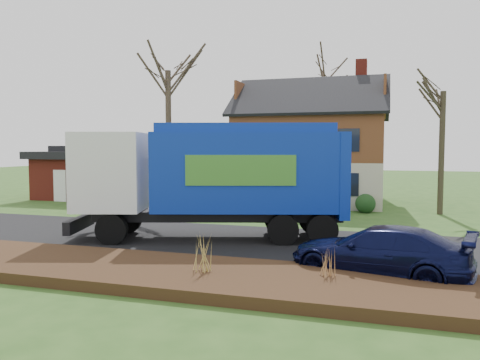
% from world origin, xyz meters
% --- Properties ---
extents(ground, '(120.00, 120.00, 0.00)m').
position_xyz_m(ground, '(0.00, 0.00, 0.00)').
color(ground, '#294C19').
rests_on(ground, ground).
extents(road, '(80.00, 7.00, 0.02)m').
position_xyz_m(road, '(0.00, 0.00, 0.01)').
color(road, black).
rests_on(road, ground).
extents(mulch_verge, '(80.00, 3.50, 0.30)m').
position_xyz_m(mulch_verge, '(0.00, -5.30, 0.15)').
color(mulch_verge, '#322010').
rests_on(mulch_verge, ground).
extents(main_house, '(12.95, 8.95, 9.26)m').
position_xyz_m(main_house, '(1.49, 13.91, 4.03)').
color(main_house, beige).
rests_on(main_house, ground).
extents(ranch_house, '(9.80, 8.20, 3.70)m').
position_xyz_m(ranch_house, '(-12.00, 13.00, 1.81)').
color(ranch_house, maroon).
rests_on(ranch_house, ground).
extents(garbage_truck, '(10.83, 5.66, 4.49)m').
position_xyz_m(garbage_truck, '(0.31, 0.35, 2.59)').
color(garbage_truck, black).
rests_on(garbage_truck, ground).
extents(silver_sedan, '(4.53, 1.67, 1.48)m').
position_xyz_m(silver_sedan, '(-6.26, 4.67, 0.74)').
color(silver_sedan, '#AEB2B6').
rests_on(silver_sedan, ground).
extents(navy_wagon, '(5.23, 3.01, 1.43)m').
position_xyz_m(navy_wagon, '(6.44, -3.40, 0.71)').
color(navy_wagon, black).
rests_on(navy_wagon, ground).
extents(tree_front_west, '(3.77, 3.77, 11.21)m').
position_xyz_m(tree_front_west, '(-5.64, 8.41, 9.24)').
color(tree_front_west, '#443628').
rests_on(tree_front_west, ground).
extents(tree_front_east, '(3.37, 3.37, 9.36)m').
position_xyz_m(tree_front_east, '(9.45, 10.23, 7.61)').
color(tree_front_east, '#3A3222').
rests_on(tree_front_east, ground).
extents(tree_back, '(3.92, 3.92, 12.42)m').
position_xyz_m(tree_back, '(1.65, 23.30, 10.35)').
color(tree_back, '#3D2D24').
rests_on(tree_back, ground).
extents(grass_clump_mid, '(0.38, 0.31, 1.05)m').
position_xyz_m(grass_clump_mid, '(2.02, -5.39, 0.83)').
color(grass_clump_mid, tan).
rests_on(grass_clump_mid, mulch_verge).
extents(grass_clump_east, '(0.32, 0.27, 0.81)m').
position_xyz_m(grass_clump_east, '(5.16, -4.90, 0.70)').
color(grass_clump_east, '#AC7D4C').
rests_on(grass_clump_east, mulch_verge).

